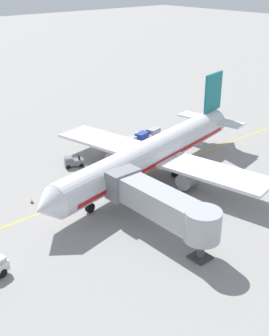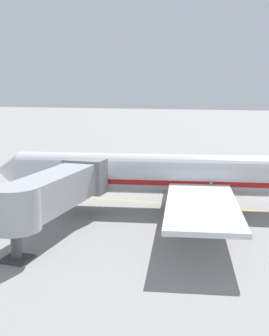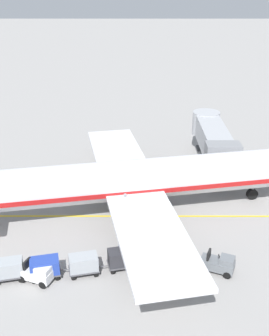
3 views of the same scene
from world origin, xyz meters
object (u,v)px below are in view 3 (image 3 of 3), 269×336
Objects in this scene: baggage_tug_lead at (219,264)px; baggage_cart_tail_end at (8,268)px; parked_airliner at (139,180)px; jet_bridge at (213,138)px; baggage_cart_second_in_train at (84,263)px; baggage_cart_front at (122,258)px; ground_crew_wing_walker at (160,228)px; baggage_cart_third_in_train at (45,267)px; baggage_tug_trailing at (37,273)px; baggage_tug_spare at (136,245)px.

baggage_tug_lead reaches higher than baggage_cart_tail_end.
parked_airliner is 2.71× the size of jet_bridge.
jet_bridge reaches higher than baggage_cart_second_in_train.
jet_bridge reaches higher than baggage_tug_lead.
baggage_tug_lead is 7.21m from baggage_cart_front.
baggage_cart_front and baggage_cart_tail_end have the same top height.
jet_bridge is (-10.34, 8.50, 0.27)m from parked_airliner.
parked_airliner is 9.09m from baggage_cart_front.
ground_crew_wing_walker is (-4.80, 5.95, 0.00)m from baggage_cart_second_in_train.
baggage_cart_third_in_train is (0.40, -2.78, 0.00)m from baggage_cart_second_in_train.
baggage_cart_tail_end is at bearing -86.69° from baggage_tug_lead.
parked_airliner is 12.88m from baggage_tug_trailing.
baggage_tug_spare is (17.05, -8.77, -2.74)m from jet_bridge.
ground_crew_wing_walker reaches higher than baggage_tug_lead.
baggage_cart_third_in_train is (1.08, -5.63, 0.00)m from baggage_cart_front.
parked_airliner reaches higher than baggage_tug_lead.
baggage_tug_lead and baggage_tug_trailing have the same top height.
baggage_tug_lead is 12.85m from baggage_cart_third_in_train.
baggage_cart_front is (-1.49, 6.14, 0.24)m from baggage_tug_trailing.
parked_airliner reaches higher than baggage_tug_spare.
baggage_cart_third_in_train is (3.08, -6.70, 0.24)m from baggage_tug_spare.
baggage_tug_trailing is (20.54, -15.98, -2.74)m from jet_bridge.
baggage_cart_front is 8.35m from baggage_cart_tail_end.
parked_airliner is 12.47× the size of baggage_cart_front.
baggage_cart_tail_end is at bearing -85.44° from baggage_cart_third_in_train.
baggage_cart_second_in_train is at bearing -55.62° from baggage_tug_spare.
ground_crew_wing_walker is (-4.52, -4.09, 0.24)m from baggage_tug_lead.
baggage_tug_spare is 0.90× the size of baggage_cart_third_in_train.
baggage_tug_trailing is 0.69m from baggage_cart_third_in_train.
baggage_tug_spare is at bearing -43.73° from ground_crew_wing_walker.
jet_bridge is 19.82m from baggage_tug_lead.
jet_bridge is 4.60× the size of baggage_cart_second_in_train.
jet_bridge reaches higher than baggage_cart_front.
parked_airliner is 12.47× the size of baggage_cart_tail_end.
baggage_cart_second_in_train is (19.73, -12.69, -2.51)m from jet_bridge.
ground_crew_wing_walker is at bearing 121.25° from baggage_tug_trailing.
baggage_tug_lead is 1.04× the size of baggage_tug_spare.
baggage_cart_second_in_train is at bearing 103.74° from baggage_tug_trailing.
baggage_cart_second_in_train is 7.65m from ground_crew_wing_walker.
parked_airliner is 14.03m from baggage_cart_tail_end.
jet_bridge is at bearing 147.25° from baggage_cart_second_in_train.
ground_crew_wing_walker is (4.58, 1.76, -2.23)m from parked_airliner.
baggage_cart_third_in_train is at bearing -65.31° from baggage_tug_spare.
baggage_cart_second_in_train is 2.81m from baggage_cart_third_in_train.
parked_airliner is at bearing -39.43° from jet_bridge.
jet_bridge is 4.95× the size of baggage_tug_lead.
baggage_cart_front is (2.00, -1.07, 0.24)m from baggage_tug_spare.
ground_crew_wing_walker is at bearing 128.92° from baggage_cart_second_in_train.
baggage_cart_front is 1.00× the size of baggage_cart_tail_end.
baggage_cart_third_in_train is at bearing -59.21° from ground_crew_wing_walker.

